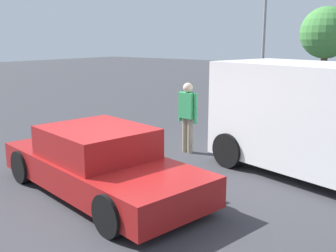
# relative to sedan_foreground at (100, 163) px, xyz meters

# --- Properties ---
(ground_plane) EXTENTS (80.00, 80.00, 0.00)m
(ground_plane) POSITION_rel_sedan_foreground_xyz_m (0.24, 0.05, -0.56)
(ground_plane) COLOR #38383D
(sedan_foreground) EXTENTS (4.63, 2.50, 1.21)m
(sedan_foreground) POSITION_rel_sedan_foreground_xyz_m (0.00, 0.00, 0.00)
(sedan_foreground) COLOR maroon
(sedan_foreground) RESTS_ON ground_plane
(van_white) EXTENTS (5.16, 3.17, 2.27)m
(van_white) POSITION_rel_sedan_foreground_xyz_m (3.12, 3.28, 0.67)
(van_white) COLOR white
(van_white) RESTS_ON ground_plane
(pedestrian) EXTENTS (0.57, 0.28, 1.72)m
(pedestrian) POSITION_rel_sedan_foreground_xyz_m (-0.25, 3.14, 0.47)
(pedestrian) COLOR gray
(pedestrian) RESTS_ON ground_plane
(light_post_near) EXTENTS (0.44, 0.44, 5.37)m
(light_post_near) POSITION_rel_sedan_foreground_xyz_m (-3.14, 13.66, 3.18)
(light_post_near) COLOR gray
(light_post_near) RESTS_ON ground_plane
(tree_back_left) EXTENTS (2.78, 2.78, 4.45)m
(tree_back_left) POSITION_rel_sedan_foreground_xyz_m (-1.56, 18.11, 2.48)
(tree_back_left) COLOR brown
(tree_back_left) RESTS_ON ground_plane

